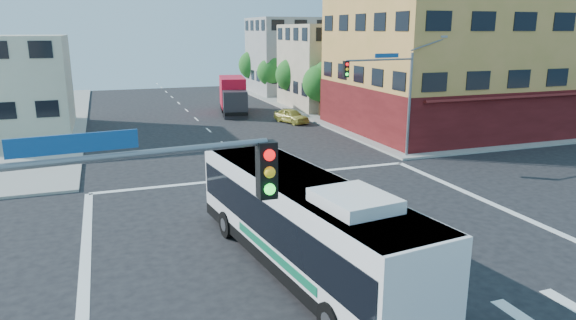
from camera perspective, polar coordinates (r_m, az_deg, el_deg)
name	(u,v)px	position (r m, az deg, el deg)	size (l,w,h in m)	color
ground	(326,236)	(21.92, 4.21, -8.41)	(120.00, 120.00, 0.00)	black
sidewalk_ne	(466,98)	(69.31, 19.20, 6.56)	(50.00, 50.00, 0.15)	#99968E
corner_building_ne	(454,61)	(46.60, 17.95, 10.46)	(18.10, 15.44, 14.00)	#DA974E
building_east_near	(342,66)	(58.34, 6.04, 10.33)	(12.06, 10.06, 9.00)	#C3B395
building_east_far	(297,56)	(71.16, 1.06, 11.51)	(12.06, 10.06, 10.00)	#979692
signal_mast_ne	(389,85)	(34.05, 11.17, 8.18)	(7.91, 1.13, 8.07)	slate
signal_mast_sw	(67,267)	(8.56, -23.39, -10.81)	(7.91, 1.01, 8.07)	slate
street_tree_a	(322,81)	(50.82, 3.78, 8.76)	(3.60, 3.60, 5.53)	#351F13
street_tree_b	(293,73)	(58.19, 0.60, 9.65)	(3.80, 3.80, 5.79)	#351F13
street_tree_c	(271,70)	(65.75, -1.87, 9.92)	(3.40, 3.40, 5.29)	#351F13
street_tree_d	(254,63)	(73.35, -3.84, 10.68)	(4.00, 4.00, 6.03)	#351F13
transit_bus	(301,222)	(18.22, 1.50, -6.87)	(4.38, 13.14, 3.82)	black
box_truck	(233,96)	(53.70, -6.12, 7.06)	(3.71, 8.40, 3.65)	#26262B
parked_car	(291,116)	(47.92, 0.37, 4.93)	(1.56, 3.88, 1.32)	gold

